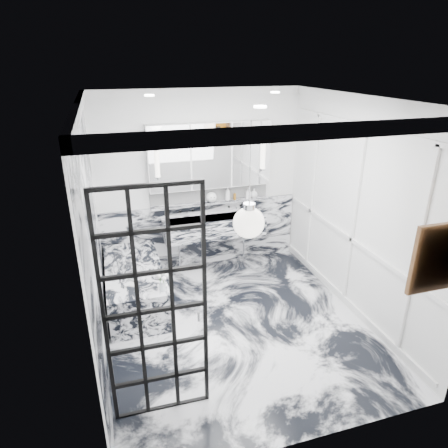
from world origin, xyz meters
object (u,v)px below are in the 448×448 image
object	(u,v)px
crittall_door	(156,310)
trough_sink	(214,226)
bathtub	(135,285)
mirror_cabinet	(210,156)

from	to	relation	value
crittall_door	trough_sink	distance (m)	2.93
trough_sink	bathtub	bearing A→B (deg)	-153.52
crittall_door	trough_sink	xyz separation A→B (m)	(1.25, 2.61, -0.41)
trough_sink	mirror_cabinet	size ratio (longest dim) A/B	0.84
mirror_cabinet	bathtub	world-z (taller)	mirror_cabinet
trough_sink	bathtub	size ratio (longest dim) A/B	0.97
crittall_door	bathtub	distance (m)	2.14
mirror_cabinet	bathtub	xyz separation A→B (m)	(-1.32, -0.83, -1.54)
crittall_door	bathtub	size ratio (longest dim) A/B	1.38
crittall_door	trough_sink	size ratio (longest dim) A/B	1.42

